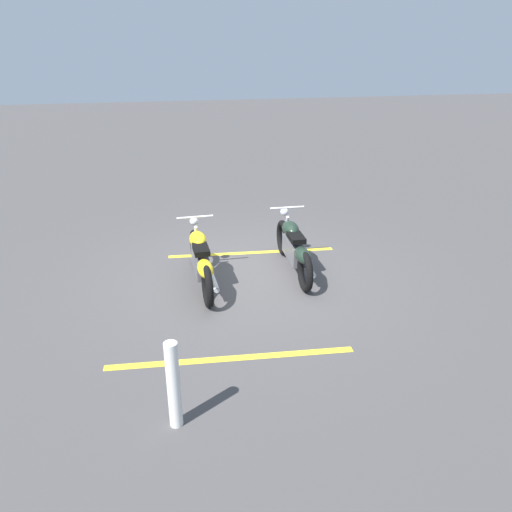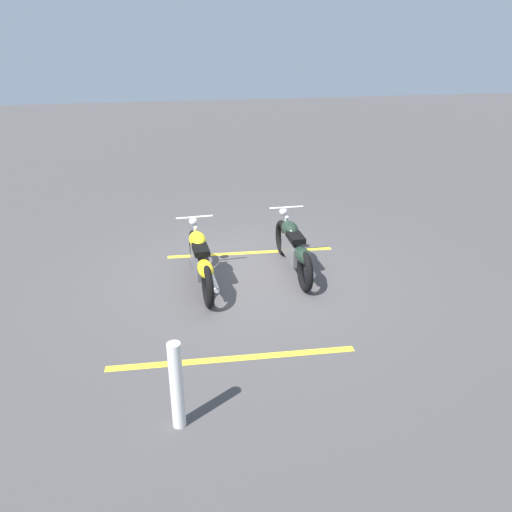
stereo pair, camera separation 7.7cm
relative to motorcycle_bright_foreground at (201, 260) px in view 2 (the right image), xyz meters
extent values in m
plane|color=#474444|center=(-0.26, 0.82, -0.46)|extent=(60.00, 60.00, 0.00)
torus|color=black|center=(-0.84, -0.01, -0.13)|extent=(0.67, 0.12, 0.67)
torus|color=black|center=(0.72, 0.00, -0.13)|extent=(0.67, 0.12, 0.67)
cube|color=#59595E|center=(-0.01, 0.00, -0.04)|extent=(0.84, 0.23, 0.32)
ellipsoid|color=yellow|center=(-0.28, -0.01, 0.26)|extent=(0.52, 0.28, 0.24)
ellipsoid|color=yellow|center=(0.56, 0.00, 0.10)|extent=(0.56, 0.24, 0.22)
cube|color=black|center=(0.12, 0.00, 0.24)|extent=(0.44, 0.24, 0.09)
cylinder|color=silver|center=(-0.61, -0.01, 0.13)|extent=(0.27, 0.06, 0.56)
cylinder|color=silver|center=(-0.56, -0.01, 0.56)|extent=(0.04, 0.62, 0.04)
sphere|color=silver|center=(-0.76, -0.01, 0.42)|extent=(0.15, 0.15, 0.15)
cylinder|color=silver|center=(0.39, 0.14, -0.20)|extent=(0.70, 0.10, 0.09)
torus|color=black|center=(-0.99, 1.68, -0.13)|extent=(0.67, 0.14, 0.67)
torus|color=black|center=(0.57, 1.61, -0.13)|extent=(0.67, 0.14, 0.67)
cube|color=#59595E|center=(-0.16, 1.64, -0.04)|extent=(0.85, 0.26, 0.32)
ellipsoid|color=black|center=(-0.43, 1.66, 0.26)|extent=(0.53, 0.30, 0.24)
ellipsoid|color=black|center=(0.41, 1.62, 0.10)|extent=(0.57, 0.26, 0.22)
cube|color=black|center=(-0.03, 1.64, 0.24)|extent=(0.45, 0.26, 0.09)
cylinder|color=silver|center=(-0.76, 1.67, 0.13)|extent=(0.27, 0.07, 0.56)
cylinder|color=silver|center=(-0.71, 1.67, 0.56)|extent=(0.06, 0.62, 0.04)
sphere|color=silver|center=(-0.91, 1.68, 0.42)|extent=(0.15, 0.15, 0.15)
cylinder|color=silver|center=(0.24, 1.77, -0.20)|extent=(0.70, 0.12, 0.09)
cylinder|color=white|center=(3.19, -0.67, 0.05)|extent=(0.14, 0.14, 1.02)
cube|color=yellow|center=(-1.17, 1.12, -0.46)|extent=(0.43, 3.20, 0.01)
cube|color=yellow|center=(2.17, 0.11, -0.46)|extent=(0.43, 3.20, 0.01)
camera|label=1|loc=(7.31, -0.76, 3.22)|focal=34.14mm
camera|label=2|loc=(7.29, -0.84, 3.22)|focal=34.14mm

